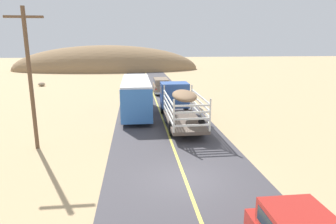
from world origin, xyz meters
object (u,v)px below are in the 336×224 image
car_far (161,85)px  bus (136,95)px  livestock_truck (178,99)px  boulder_near_shoulder (42,84)px  power_pole_near (30,76)px

car_far → bus: bearing=-106.6°
livestock_truck → boulder_near_shoulder: (-17.82, 22.06, -1.50)m
boulder_near_shoulder → car_far: bearing=-25.8°
power_pole_near → boulder_near_shoulder: power_pole_near is taller
power_pole_near → livestock_truck: bearing=31.5°
bus → livestock_truck: bearing=-35.5°
livestock_truck → bus: (-3.53, 2.52, -0.04)m
power_pole_near → boulder_near_shoulder: size_ratio=8.10×
power_pole_near → boulder_near_shoulder: (-7.96, 28.11, -4.29)m
bus → car_far: bearing=73.4°
bus → boulder_near_shoulder: 24.25m
bus → power_pole_near: (-6.33, -8.57, 2.84)m
power_pole_near → boulder_near_shoulder: 29.53m
bus → boulder_near_shoulder: bus is taller
livestock_truck → car_far: (-0.24, 13.55, -0.70)m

